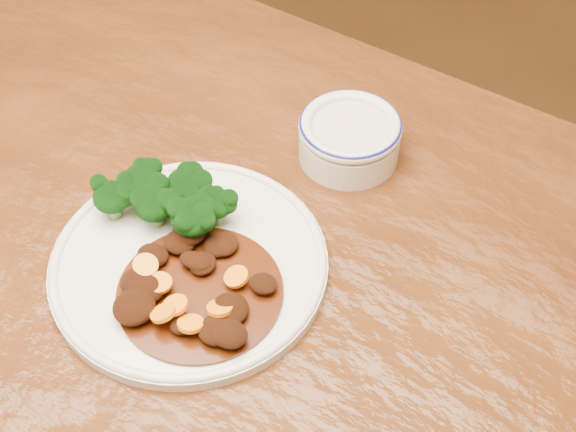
% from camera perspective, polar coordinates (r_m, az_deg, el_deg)
% --- Properties ---
extents(dining_table, '(1.60, 1.08, 0.75)m').
position_cam_1_polar(dining_table, '(0.91, -9.32, -6.25)').
color(dining_table, '#53290E').
rests_on(dining_table, ground).
extents(dinner_plate, '(0.29, 0.29, 0.02)m').
position_cam_1_polar(dinner_plate, '(0.83, -7.06, -3.34)').
color(dinner_plate, silver).
rests_on(dinner_plate, dining_table).
extents(broccoli_florets, '(0.14, 0.09, 0.05)m').
position_cam_1_polar(broccoli_florets, '(0.84, -8.32, 1.02)').
color(broccoli_florets, '#6FA455').
rests_on(broccoli_florets, dinner_plate).
extents(mince_stew, '(0.17, 0.17, 0.03)m').
position_cam_1_polar(mince_stew, '(0.80, -6.84, -5.04)').
color(mince_stew, '#461907').
rests_on(mince_stew, dinner_plate).
extents(dip_bowl, '(0.12, 0.12, 0.05)m').
position_cam_1_polar(dip_bowl, '(0.93, 4.40, 5.66)').
color(dip_bowl, beige).
rests_on(dip_bowl, dining_table).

